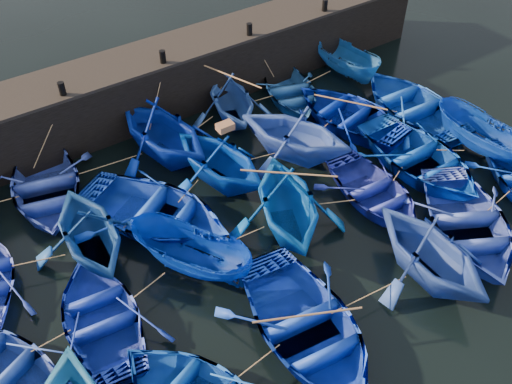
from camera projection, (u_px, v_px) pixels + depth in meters
ground at (313, 265)px, 17.99m from camera, size 120.00×120.00×0.00m
quay_wall at (157, 83)px, 23.51m from camera, size 26.00×2.50×2.50m
quay_top at (153, 54)px, 22.62m from camera, size 26.00×2.50×0.12m
bollard_1 at (62, 89)px, 20.22m from camera, size 0.24×0.24×0.50m
bollard_2 at (163, 57)px, 21.86m from camera, size 0.24×0.24×0.50m
bollard_3 at (249, 29)px, 23.50m from camera, size 0.24×0.24×0.50m
bollard_4 at (325, 5)px, 25.14m from camera, size 0.24×0.24×0.50m
boat_1 at (45, 187)px, 19.89m from camera, size 4.72×5.77×1.05m
boat_2 at (162, 130)px, 21.10m from camera, size 5.02×5.53×2.51m
boat_3 at (231, 99)px, 22.98m from camera, size 4.42×4.79×2.10m
boat_4 at (290, 91)px, 24.49m from camera, size 4.35×5.14×0.91m
boat_5 at (346, 61)px, 25.73m from camera, size 1.62×4.01×1.53m
boat_7 at (89, 230)px, 17.57m from camera, size 3.89×4.43×2.22m
boat_8 at (154, 212)px, 18.91m from camera, size 6.26×6.80×1.15m
boat_9 at (219, 158)px, 20.10m from camera, size 4.55×5.00×2.26m
boat_10 at (295, 132)px, 21.17m from camera, size 5.51×5.77×2.36m
boat_11 at (349, 114)px, 23.13m from camera, size 4.64×5.76×1.06m
boat_12 at (413, 104)px, 23.54m from camera, size 4.26×5.73×1.14m
boat_14 at (102, 316)px, 16.02m from camera, size 3.71×4.84×0.93m
boat_15 at (191, 255)px, 17.27m from camera, size 3.46×4.27×1.58m
boat_16 at (287, 202)px, 18.38m from camera, size 5.36×5.69×2.39m
boat_17 at (374, 192)px, 19.81m from camera, size 3.49×4.63×0.91m
boat_18 at (420, 158)px, 21.00m from camera, size 3.95×5.46×1.12m
boat_19 at (482, 137)px, 21.54m from camera, size 2.12×4.33×1.61m
boat_22 at (306, 328)px, 15.62m from camera, size 4.60×5.99×1.15m
boat_23 at (431, 251)px, 16.92m from camera, size 3.87×4.46×2.30m
boat_24 at (468, 223)px, 18.58m from camera, size 5.84×6.48×1.10m
wooden_crate at (225, 127)px, 19.37m from camera, size 0.57×0.39×0.25m
mooring_ropes at (225, 161)px, 20.36m from camera, size 17.09×11.78×2.10m
loose_oars at (294, 152)px, 19.44m from camera, size 9.96×12.11×1.38m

